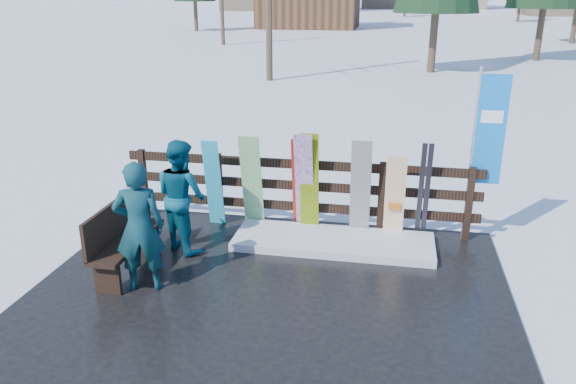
% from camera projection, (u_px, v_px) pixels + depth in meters
% --- Properties ---
extents(ground, '(700.00, 700.00, 0.00)m').
position_uv_depth(ground, '(268.00, 300.00, 7.04)').
color(ground, white).
rests_on(ground, ground).
extents(deck, '(6.00, 5.00, 0.08)m').
position_uv_depth(deck, '(268.00, 298.00, 7.02)').
color(deck, black).
rests_on(deck, ground).
extents(fence, '(5.60, 0.10, 1.15)m').
position_uv_depth(fence, '(298.00, 188.00, 8.82)').
color(fence, black).
rests_on(fence, deck).
extents(snow_patch, '(2.95, 1.00, 0.12)m').
position_uv_depth(snow_patch, '(333.00, 242.00, 8.36)').
color(snow_patch, white).
rests_on(snow_patch, deck).
extents(bench, '(0.41, 1.50, 0.97)m').
position_uv_depth(bench, '(122.00, 236.00, 7.44)').
color(bench, black).
rests_on(bench, deck).
extents(snowboard_0, '(0.26, 0.29, 1.45)m').
position_uv_depth(snowboard_0, '(214.00, 183.00, 8.83)').
color(snowboard_0, '#27A6C6').
rests_on(snowboard_0, deck).
extents(snowboard_1, '(0.32, 0.36, 1.56)m').
position_uv_depth(snowboard_1, '(252.00, 183.00, 8.70)').
color(snowboard_1, silver).
rests_on(snowboard_1, deck).
extents(snowboard_2, '(0.29, 0.22, 1.62)m').
position_uv_depth(snowboard_2, '(309.00, 184.00, 8.53)').
color(snowboard_2, '#B7E000').
rests_on(snowboard_2, deck).
extents(snowboard_3, '(0.28, 0.40, 1.62)m').
position_uv_depth(snowboard_3, '(304.00, 184.00, 8.54)').
color(snowboard_3, white).
rests_on(snowboard_3, deck).
extents(snowboard_4, '(0.30, 0.22, 1.55)m').
position_uv_depth(snowboard_4, '(360.00, 189.00, 8.40)').
color(snowboard_4, black).
rests_on(snowboard_4, deck).
extents(snowboard_5, '(0.30, 0.24, 1.35)m').
position_uv_depth(snowboard_5, '(395.00, 198.00, 8.35)').
color(snowboard_5, white).
rests_on(snowboard_5, deck).
extents(ski_pair_a, '(0.16, 0.30, 1.52)m').
position_uv_depth(ski_pair_a, '(298.00, 185.00, 8.65)').
color(ski_pair_a, '#A32014').
rests_on(ski_pair_a, deck).
extents(ski_pair_b, '(0.17, 0.30, 1.55)m').
position_uv_depth(ski_pair_b, '(424.00, 192.00, 8.30)').
color(ski_pair_b, black).
rests_on(ski_pair_b, deck).
extents(rental_flag, '(0.45, 0.04, 2.60)m').
position_uv_depth(rental_flag, '(486.00, 137.00, 8.07)').
color(rental_flag, silver).
rests_on(rental_flag, deck).
extents(person_front, '(0.71, 0.57, 1.69)m').
position_uv_depth(person_front, '(139.00, 227.00, 6.89)').
color(person_front, '#0F5349').
rests_on(person_front, deck).
extents(person_back, '(1.01, 0.96, 1.64)m').
position_uv_depth(person_back, '(181.00, 196.00, 8.03)').
color(person_back, '#094E66').
rests_on(person_back, deck).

